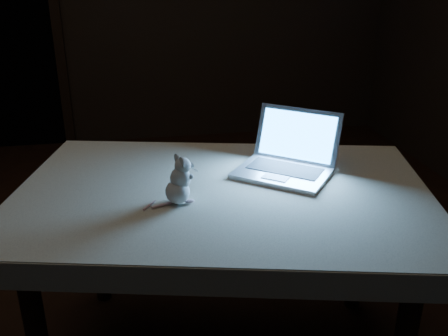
{
  "coord_description": "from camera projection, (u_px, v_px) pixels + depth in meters",
  "views": [
    {
      "loc": [
        -0.01,
        -1.94,
        1.52
      ],
      "look_at": [
        0.29,
        -0.3,
        0.83
      ],
      "focal_mm": 40.0,
      "sensor_mm": 36.0,
      "label": 1
    }
  ],
  "objects": [
    {
      "name": "floor",
      "position": [
        152.0,
        309.0,
        2.35
      ],
      "size": [
        5.0,
        5.0,
        0.0
      ],
      "primitive_type": "plane",
      "color": "black",
      "rests_on": "ground"
    },
    {
      "name": "table",
      "position": [
        223.0,
        278.0,
        1.95
      ],
      "size": [
        1.57,
        1.19,
        0.75
      ],
      "primitive_type": null,
      "rotation": [
        0.0,
        0.0,
        -0.23
      ],
      "color": "black",
      "rests_on": "floor"
    },
    {
      "name": "tablecloth",
      "position": [
        222.0,
        202.0,
        1.81
      ],
      "size": [
        1.76,
        1.49,
        0.09
      ],
      "primitive_type": null,
      "rotation": [
        0.0,
        0.0,
        -0.4
      ],
      "color": "beige",
      "rests_on": "table"
    },
    {
      "name": "laptop",
      "position": [
        283.0,
        147.0,
        1.87
      ],
      "size": [
        0.45,
        0.45,
        0.23
      ],
      "primitive_type": null,
      "rotation": [
        0.0,
        0.0,
        -0.66
      ],
      "color": "#B3B2B7",
      "rests_on": "tablecloth"
    },
    {
      "name": "plush_mouse",
      "position": [
        177.0,
        180.0,
        1.67
      ],
      "size": [
        0.17,
        0.17,
        0.17
      ],
      "primitive_type": null,
      "rotation": [
        0.0,
        0.0,
        -0.49
      ],
      "color": "silver",
      "rests_on": "tablecloth"
    }
  ]
}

